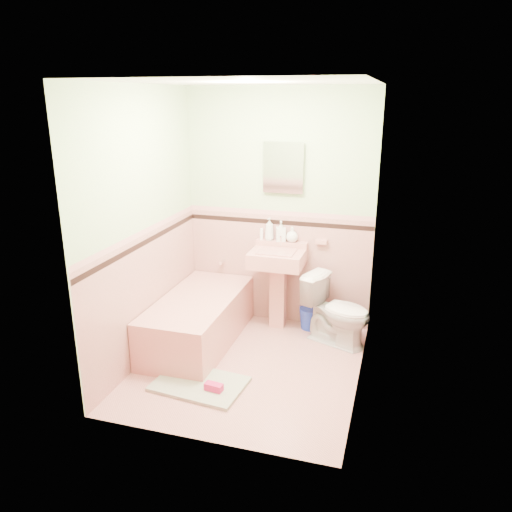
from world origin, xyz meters
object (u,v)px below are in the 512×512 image
(soap_bottle_left, at_px, (269,229))
(toilet, at_px, (338,311))
(soap_bottle_right, at_px, (292,234))
(bathtub, at_px, (199,321))
(sink, at_px, (277,290))
(medicine_cabinet, at_px, (284,168))
(soap_bottle_mid, at_px, (281,231))
(bucket, at_px, (310,318))
(shoe, at_px, (214,387))

(soap_bottle_left, distance_m, toilet, 1.11)
(soap_bottle_right, height_order, toilet, soap_bottle_right)
(bathtub, height_order, soap_bottle_right, soap_bottle_right)
(sink, xyz_separation_m, soap_bottle_left, (-0.14, 0.18, 0.61))
(medicine_cabinet, distance_m, soap_bottle_mid, 0.66)
(toilet, bearing_deg, soap_bottle_right, 80.72)
(bathtub, relative_size, soap_bottle_mid, 6.93)
(sink, distance_m, bucket, 0.48)
(soap_bottle_left, distance_m, bucket, 1.05)
(bathtub, bearing_deg, shoe, -60.00)
(soap_bottle_mid, xyz_separation_m, bucket, (0.36, -0.08, -0.92))
(soap_bottle_left, bearing_deg, medicine_cabinet, 12.47)
(toilet, height_order, bucket, toilet)
(sink, distance_m, soap_bottle_mid, 0.63)
(bathtub, relative_size, soap_bottle_right, 9.38)
(soap_bottle_left, bearing_deg, bucket, -9.98)
(bathtub, distance_m, medicine_cabinet, 1.78)
(bucket, bearing_deg, soap_bottle_mid, 166.61)
(toilet, relative_size, bucket, 3.02)
(soap_bottle_mid, bearing_deg, shoe, -96.86)
(sink, bearing_deg, bucket, 15.36)
(bathtub, distance_m, soap_bottle_mid, 1.27)
(medicine_cabinet, relative_size, toilet, 0.68)
(soap_bottle_mid, distance_m, toilet, 1.02)
(soap_bottle_left, relative_size, soap_bottle_mid, 1.11)
(soap_bottle_right, bearing_deg, bucket, -19.80)
(bucket, bearing_deg, soap_bottle_left, 170.02)
(bathtub, height_order, shoe, bathtub)
(soap_bottle_mid, bearing_deg, soap_bottle_left, 180.00)
(soap_bottle_left, distance_m, soap_bottle_mid, 0.13)
(bathtub, xyz_separation_m, bucket, (1.03, 0.63, -0.11))
(toilet, bearing_deg, bucket, 73.88)
(bathtub, bearing_deg, soap_bottle_mid, 46.67)
(sink, bearing_deg, soap_bottle_left, 127.00)
(soap_bottle_left, xyz_separation_m, shoe, (-0.06, -1.55, -0.99))
(medicine_cabinet, xyz_separation_m, soap_bottle_right, (0.11, -0.03, -0.69))
(medicine_cabinet, relative_size, shoe, 3.06)
(bathtub, height_order, medicine_cabinet, medicine_cabinet)
(sink, bearing_deg, shoe, -98.17)
(medicine_cabinet, distance_m, bucket, 1.63)
(shoe, bearing_deg, soap_bottle_right, 86.39)
(medicine_cabinet, bearing_deg, toilet, -28.49)
(soap_bottle_left, xyz_separation_m, bucket, (0.48, -0.08, -0.93))
(soap_bottle_left, relative_size, bucket, 1.04)
(medicine_cabinet, bearing_deg, bucket, -18.35)
(bathtub, xyz_separation_m, sink, (0.68, 0.53, 0.21))
(soap_bottle_right, height_order, shoe, soap_bottle_right)
(toilet, bearing_deg, soap_bottle_left, 89.10)
(medicine_cabinet, height_order, soap_bottle_mid, medicine_cabinet)
(soap_bottle_right, xyz_separation_m, shoe, (-0.31, -1.55, -0.95))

